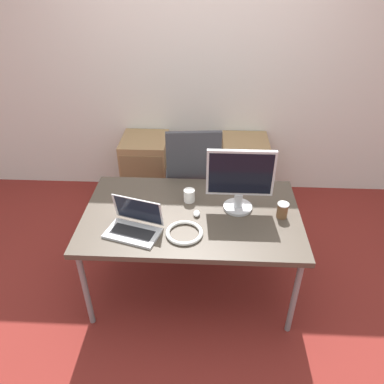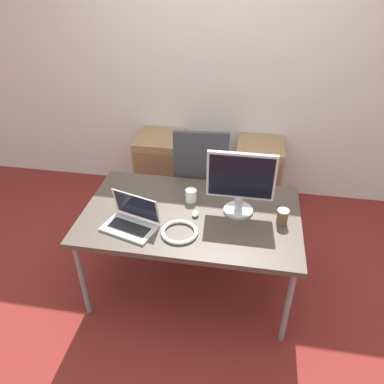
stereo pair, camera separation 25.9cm
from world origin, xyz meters
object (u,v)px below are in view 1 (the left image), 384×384
coffee_cup_white (189,196)px  mouse (197,214)px  office_chair (192,191)px  monitor (240,180)px  cabinet_left (146,169)px  coffee_cup_brown (282,210)px  laptop_center (134,225)px  cabinet_right (243,171)px  cable_coil (184,233)px

coffee_cup_white → mouse: bearing=-70.6°
office_chair → monitor: size_ratio=2.34×
cabinet_left → coffee_cup_brown: size_ratio=6.17×
laptop_center → coffee_cup_brown: size_ratio=3.56×
office_chair → coffee_cup_white: office_chair is taller
laptop_center → coffee_cup_white: 0.50m
laptop_center → coffee_cup_brown: 1.02m
cabinet_left → coffee_cup_white: (0.51, -1.09, 0.42)m
office_chair → cabinet_right: (0.50, 0.51, -0.07)m
mouse → cable_coil: 0.22m
cabinet_left → coffee_cup_white: size_ratio=7.16×
cabinet_left → mouse: mouse is taller
mouse → monitor: bearing=18.8°
mouse → office_chair: bearing=95.0°
laptop_center → cabinet_right: bearing=59.9°
coffee_cup_white → coffee_cup_brown: coffee_cup_brown is taller
laptop_center → cable_coil: 0.33m
mouse → coffee_cup_white: size_ratio=0.74×
mouse → coffee_cup_white: bearing=109.4°
cabinet_right → coffee_cup_brown: coffee_cup_brown is taller
cabinet_left → cabinet_right: size_ratio=1.00×
cable_coil → office_chair: bearing=89.6°
office_chair → cabinet_left: 0.72m
laptop_center → monitor: 0.78m
office_chair → coffee_cup_brown: bearing=-48.2°
laptop_center → coffee_cup_brown: bearing=11.4°
cabinet_left → monitor: size_ratio=1.47×
office_chair → mouse: office_chair is taller
cabinet_left → cable_coil: cable_coil is taller
office_chair → monitor: (0.36, -0.65, 0.54)m
cabinet_right → mouse: bearing=-109.1°
mouse → cabinet_right: bearing=70.9°
cabinet_right → coffee_cup_brown: 1.33m
cabinet_right → mouse: size_ratio=9.66×
cable_coil → coffee_cup_brown: bearing=18.4°
coffee_cup_white → laptop_center: bearing=-133.4°
cabinet_right → laptop_center: size_ratio=1.73×
office_chair → laptop_center: 1.05m
office_chair → cabinet_left: (-0.51, 0.51, -0.07)m
cabinet_left → coffee_cup_white: coffee_cup_white is taller
mouse → coffee_cup_brown: coffee_cup_brown is taller
office_chair → cable_coil: office_chair is taller
office_chair → monitor: bearing=-61.2°
monitor → coffee_cup_white: size_ratio=4.89×
coffee_cup_white → cable_coil: (-0.01, -0.38, -0.03)m
laptop_center → cable_coil: (0.33, -0.02, -0.03)m
office_chair → coffee_cup_white: bearing=-89.6°
monitor → coffee_cup_brown: monitor is taller
cabinet_right → laptop_center: bearing=-120.1°
cabinet_right → coffee_cup_brown: size_ratio=6.17×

